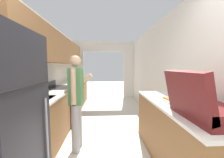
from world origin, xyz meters
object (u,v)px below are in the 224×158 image
Objects in this scene: range_oven at (62,105)px; book_stack at (173,101)px; person at (76,100)px; suitcase at (199,105)px.

range_oven is 2.58m from book_stack.
book_stack is at bearing -36.27° from range_oven.
person is 1.51m from book_stack.
range_oven is at bearing 143.73° from book_stack.
person reaches higher than range_oven.
range_oven is 0.65× the size of person.
range_oven is 1.33m from person.
suitcase reaches higher than range_oven.
suitcase is at bearing -46.69° from range_oven.
suitcase is at bearing -121.56° from person.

